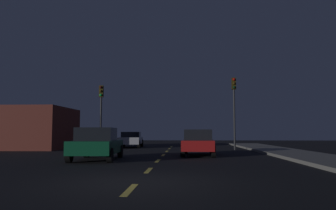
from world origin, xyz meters
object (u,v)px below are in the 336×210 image
traffic_signal_right (234,99)px  car_oncoming_far (131,139)px  car_adjacent_lane (97,144)px  traffic_signal_left (101,104)px  car_stopped_ahead (198,142)px

traffic_signal_right → car_oncoming_far: 9.78m
traffic_signal_right → car_adjacent_lane: bearing=-129.7°
traffic_signal_left → car_oncoming_far: traffic_signal_left is taller
traffic_signal_left → car_adjacent_lane: (2.31, -9.47, -2.69)m
traffic_signal_left → car_stopped_ahead: traffic_signal_left is taller
traffic_signal_left → car_adjacent_lane: traffic_signal_left is taller
car_stopped_ahead → car_adjacent_lane: 5.91m
traffic_signal_left → traffic_signal_right: (10.18, 0.00, 0.33)m
traffic_signal_right → car_oncoming_far: traffic_signal_right is taller
traffic_signal_left → car_oncoming_far: 5.01m
car_oncoming_far → car_adjacent_lane: bearing=-87.5°
traffic_signal_left → traffic_signal_right: 10.19m
car_adjacent_lane → car_oncoming_far: 13.31m
traffic_signal_left → car_stopped_ahead: size_ratio=1.14×
car_stopped_ahead → traffic_signal_right: bearing=64.3°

